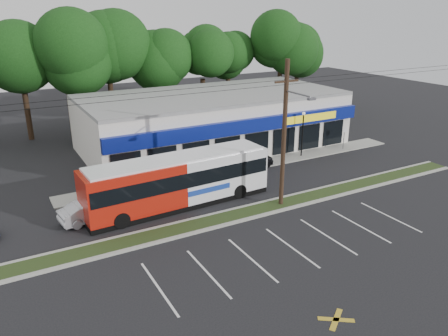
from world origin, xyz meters
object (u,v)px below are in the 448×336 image
Objects in this scene: sign_post at (344,134)px; car_dark at (249,160)px; car_silver at (93,210)px; utility_pole at (283,131)px; pedestrian_b at (240,161)px; pedestrian_a at (234,162)px; metrobus at (179,180)px; lamp_post at (303,129)px.

sign_post is 0.50× the size of car_dark.
car_silver is (-25.00, -3.57, -0.85)m from sign_post.
utility_pole reaches higher than car_silver.
car_dark is 2.59× the size of pedestrian_b.
sign_post is at bearing 30.15° from utility_pole.
pedestrian_a is (0.62, 7.27, -4.44)m from utility_pole.
pedestrian_b reaches higher than car_dark.
car_dark is (2.28, 7.57, -4.66)m from utility_pole.
sign_post is 1.15× the size of pedestrian_a.
utility_pole reaches higher than pedestrian_b.
pedestrian_b is at bearing 84.84° from car_dark.
metrobus is at bearing 28.22° from pedestrian_b.
lamp_post reaches higher than metrobus.
metrobus is 9.26m from car_dark.
pedestrian_a is at bearing 26.46° from metrobus.
pedestrian_a is 1.14× the size of pedestrian_b.
car_dark is (-5.89, -0.30, -1.92)m from lamp_post.
car_dark is at bearing -84.04° from car_silver.
sign_post reaches higher than pedestrian_b.
metrobus is (-19.16, -4.07, 0.33)m from sign_post.
utility_pole is 13.37m from car_silver.
pedestrian_b is at bearing -177.48° from lamp_post.
utility_pole is 15.71m from sign_post.
car_dark is 1.04× the size of car_silver.
metrobus reaches higher than car_dark.
car_dark is (8.27, 4.00, -1.13)m from metrobus.
metrobus is at bearing -168.00° from sign_post.
sign_post is at bearing -2.58° from lamp_post.
sign_post is at bearing 9.23° from metrobus.
lamp_post is 1.91× the size of sign_post.
utility_pole reaches higher than car_dark.
sign_post is 1.30× the size of pedestrian_b.
sign_post is 25.27m from car_silver.
sign_post reaches higher than pedestrian_a.
utility_pole is 3.75× the size of metrobus.
pedestrian_a reaches higher than car_silver.
lamp_post is at bearing -177.79° from pedestrian_b.
car_silver is at bearing 160.98° from utility_pole.
sign_post is (13.17, 7.65, -3.86)m from utility_pole.
sign_post reaches higher than car_silver.
lamp_post is at bearing 43.95° from utility_pole.
utility_pole is 7.82m from metrobus.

